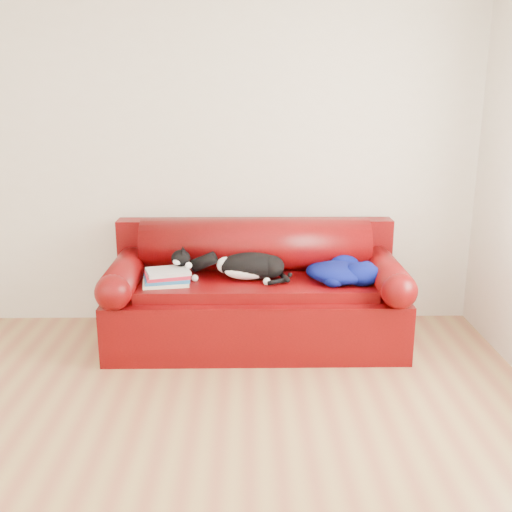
{
  "coord_description": "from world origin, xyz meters",
  "views": [
    {
      "loc": [
        0.47,
        -2.62,
        1.8
      ],
      "look_at": [
        0.53,
        1.35,
        0.7
      ],
      "focal_mm": 42.0,
      "sensor_mm": 36.0,
      "label": 1
    }
  ],
  "objects_px": {
    "book_stack": "(167,277)",
    "blanket": "(341,271)",
    "sofa_base": "(256,312)",
    "cat": "(250,267)"
  },
  "relations": [
    {
      "from": "book_stack",
      "to": "blanket",
      "type": "relative_size",
      "value": 0.65
    },
    {
      "from": "sofa_base",
      "to": "book_stack",
      "type": "distance_m",
      "value": 0.71
    },
    {
      "from": "cat",
      "to": "sofa_base",
      "type": "bearing_deg",
      "value": 51.99
    },
    {
      "from": "sofa_base",
      "to": "cat",
      "type": "xyz_separation_m",
      "value": [
        -0.04,
        -0.03,
        0.35
      ]
    },
    {
      "from": "sofa_base",
      "to": "blanket",
      "type": "xyz_separation_m",
      "value": [
        0.6,
        -0.09,
        0.33
      ]
    },
    {
      "from": "book_stack",
      "to": "blanket",
      "type": "xyz_separation_m",
      "value": [
        1.23,
        0.05,
        0.02
      ]
    },
    {
      "from": "book_stack",
      "to": "blanket",
      "type": "bearing_deg",
      "value": 2.16
    },
    {
      "from": "sofa_base",
      "to": "book_stack",
      "type": "height_order",
      "value": "book_stack"
    },
    {
      "from": "cat",
      "to": "blanket",
      "type": "distance_m",
      "value": 0.65
    },
    {
      "from": "sofa_base",
      "to": "cat",
      "type": "distance_m",
      "value": 0.36
    }
  ]
}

